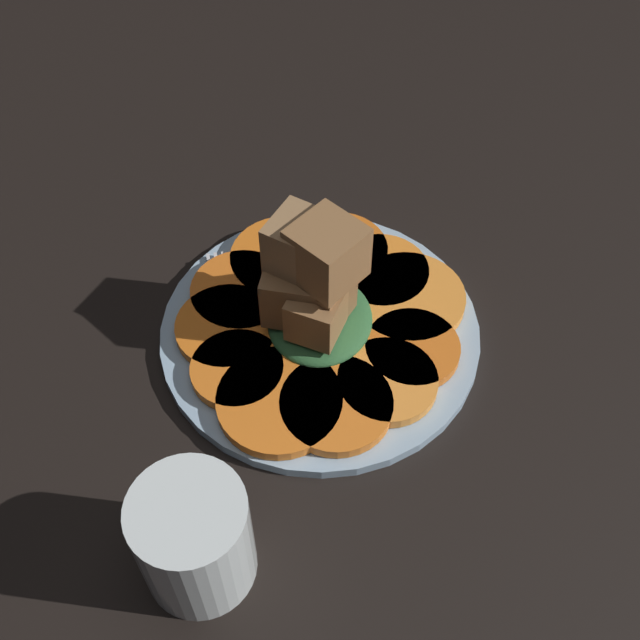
% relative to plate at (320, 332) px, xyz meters
% --- Properties ---
extents(table_slab, '(1.20, 1.20, 0.02)m').
position_rel_plate_xyz_m(table_slab, '(0.00, 0.00, -0.02)').
color(table_slab, black).
rests_on(table_slab, ground).
extents(plate, '(0.27, 0.27, 0.01)m').
position_rel_plate_xyz_m(plate, '(0.00, 0.00, 0.00)').
color(plate, '#99B7D1').
rests_on(plate, table_slab).
extents(carrot_slice_0, '(0.10, 0.10, 0.01)m').
position_rel_plate_xyz_m(carrot_slice_0, '(-0.04, 0.07, 0.01)').
color(carrot_slice_0, orange).
rests_on(carrot_slice_0, plate).
extents(carrot_slice_1, '(0.08, 0.08, 0.01)m').
position_rel_plate_xyz_m(carrot_slice_1, '(-0.07, 0.04, 0.01)').
color(carrot_slice_1, orange).
rests_on(carrot_slice_1, plate).
extents(carrot_slice_2, '(0.09, 0.09, 0.01)m').
position_rel_plate_xyz_m(carrot_slice_2, '(-0.08, -0.00, 0.01)').
color(carrot_slice_2, orange).
rests_on(carrot_slice_2, plate).
extents(carrot_slice_3, '(0.10, 0.10, 0.01)m').
position_rel_plate_xyz_m(carrot_slice_3, '(-0.07, -0.04, 0.01)').
color(carrot_slice_3, orange).
rests_on(carrot_slice_3, plate).
extents(carrot_slice_4, '(0.09, 0.09, 0.01)m').
position_rel_plate_xyz_m(carrot_slice_4, '(-0.02, -0.07, 0.01)').
color(carrot_slice_4, orange).
rests_on(carrot_slice_4, plate).
extents(carrot_slice_5, '(0.09, 0.09, 0.01)m').
position_rel_plate_xyz_m(carrot_slice_5, '(0.02, -0.07, 0.01)').
color(carrot_slice_5, orange).
rests_on(carrot_slice_5, plate).
extents(carrot_slice_6, '(0.07, 0.07, 0.01)m').
position_rel_plate_xyz_m(carrot_slice_6, '(0.06, -0.06, 0.01)').
color(carrot_slice_6, orange).
rests_on(carrot_slice_6, plate).
extents(carrot_slice_7, '(0.10, 0.10, 0.01)m').
position_rel_plate_xyz_m(carrot_slice_7, '(0.08, -0.02, 0.01)').
color(carrot_slice_7, orange).
rests_on(carrot_slice_7, plate).
extents(carrot_slice_8, '(0.09, 0.09, 0.01)m').
position_rel_plate_xyz_m(carrot_slice_8, '(0.07, 0.03, 0.01)').
color(carrot_slice_8, orange).
rests_on(carrot_slice_8, plate).
extents(carrot_slice_9, '(0.08, 0.08, 0.01)m').
position_rel_plate_xyz_m(carrot_slice_9, '(0.05, 0.06, 0.01)').
color(carrot_slice_9, orange).
rests_on(carrot_slice_9, plate).
extents(carrot_slice_10, '(0.08, 0.08, 0.01)m').
position_rel_plate_xyz_m(carrot_slice_10, '(0.01, 0.08, 0.01)').
color(carrot_slice_10, orange).
rests_on(carrot_slice_10, plate).
extents(center_pile, '(0.10, 0.09, 0.12)m').
position_rel_plate_xyz_m(center_pile, '(-0.00, -0.01, 0.05)').
color(center_pile, '#2D6033').
rests_on(center_pile, plate).
extents(fork, '(0.17, 0.08, 0.00)m').
position_rel_plate_xyz_m(fork, '(0.01, -0.07, 0.01)').
color(fork, silver).
rests_on(fork, plate).
extents(water_glass, '(0.08, 0.08, 0.09)m').
position_rel_plate_xyz_m(water_glass, '(0.21, -0.04, 0.04)').
color(water_glass, silver).
rests_on(water_glass, table_slab).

